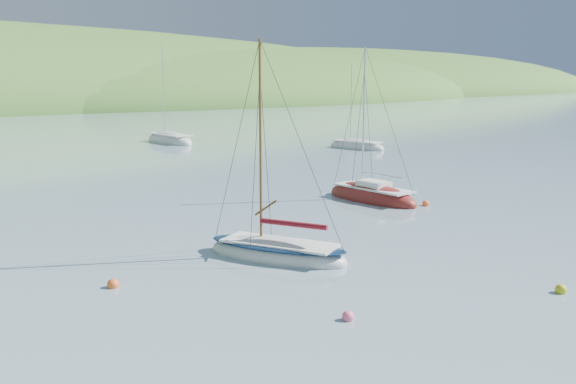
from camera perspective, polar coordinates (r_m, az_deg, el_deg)
ground at (r=23.39m, az=10.87°, el=-9.65°), size 700.00×700.00×0.00m
daysailer_white at (r=28.33m, az=-0.97°, el=-5.42°), size 4.96×6.98×10.12m
sloop_red at (r=41.46m, az=7.46°, el=-0.46°), size 2.58×7.14×10.50m
distant_sloop_b at (r=77.68m, az=-10.48°, el=4.48°), size 3.22×8.80×12.48m
distant_sloop_d at (r=70.62m, az=6.12°, el=4.00°), size 3.59×7.24×9.88m
mooring_buoys at (r=27.93m, az=6.80°, el=-5.95°), size 21.89×13.92×0.45m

